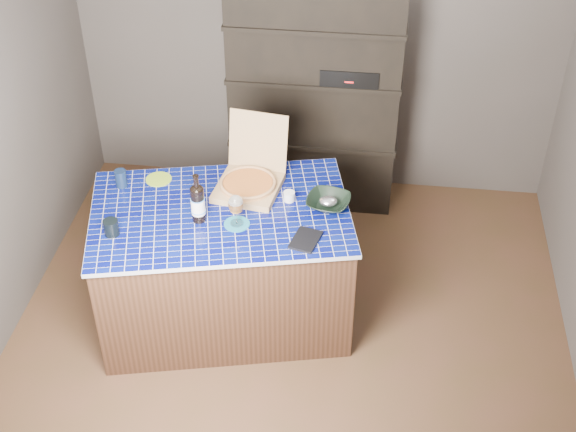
# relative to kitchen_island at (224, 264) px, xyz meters

# --- Properties ---
(room) EXTENTS (3.50, 3.50, 3.50)m
(room) POSITION_rel_kitchen_island_xyz_m (0.43, -0.16, 0.83)
(room) COLOR #513022
(room) RESTS_ON ground
(shelving_unit) EXTENTS (1.20, 0.41, 1.80)m
(shelving_unit) POSITION_rel_kitchen_island_xyz_m (0.43, 1.37, 0.48)
(shelving_unit) COLOR black
(shelving_unit) RESTS_ON floor
(kitchen_island) EXTENTS (1.70, 1.28, 0.84)m
(kitchen_island) POSITION_rel_kitchen_island_xyz_m (0.00, 0.00, 0.00)
(kitchen_island) COLOR #462A1B
(kitchen_island) RESTS_ON floor
(pizza_box) EXTENTS (0.43, 0.50, 0.41)m
(pizza_box) POSITION_rel_kitchen_island_xyz_m (0.14, 0.25, 0.48)
(pizza_box) COLOR tan
(pizza_box) RESTS_ON kitchen_island
(mead_bottle) EXTENTS (0.08, 0.08, 0.32)m
(mead_bottle) POSITION_rel_kitchen_island_xyz_m (-0.10, -0.10, 0.54)
(mead_bottle) COLOR black
(mead_bottle) RESTS_ON kitchen_island
(teal_trivet) EXTENTS (0.15, 0.15, 0.01)m
(teal_trivet) POSITION_rel_kitchen_island_xyz_m (0.12, -0.11, 0.42)
(teal_trivet) COLOR #196C84
(teal_trivet) RESTS_ON kitchen_island
(wine_glass) EXTENTS (0.09, 0.09, 0.20)m
(wine_glass) POSITION_rel_kitchen_island_xyz_m (0.12, -0.11, 0.56)
(wine_glass) COLOR white
(wine_glass) RESTS_ON teal_trivet
(tumbler) EXTENTS (0.09, 0.09, 0.10)m
(tumbler) POSITION_rel_kitchen_island_xyz_m (-0.57, -0.28, 0.47)
(tumbler) COLOR black
(tumbler) RESTS_ON kitchen_island
(dvd_case) EXTENTS (0.19, 0.23, 0.02)m
(dvd_case) POSITION_rel_kitchen_island_xyz_m (0.53, -0.21, 0.43)
(dvd_case) COLOR black
(dvd_case) RESTS_ON kitchen_island
(bowl) EXTENTS (0.30, 0.30, 0.06)m
(bowl) POSITION_rel_kitchen_island_xyz_m (0.63, 0.12, 0.45)
(bowl) COLOR black
(bowl) RESTS_ON kitchen_island
(foil_contents) EXTENTS (0.11, 0.09, 0.05)m
(foil_contents) POSITION_rel_kitchen_island_xyz_m (0.63, 0.12, 0.46)
(foil_contents) COLOR silver
(foil_contents) RESTS_ON bowl
(white_jar) EXTENTS (0.07, 0.07, 0.06)m
(white_jar) POSITION_rel_kitchen_island_xyz_m (0.39, 0.16, 0.45)
(white_jar) COLOR silver
(white_jar) RESTS_ON kitchen_island
(navy_cup) EXTENTS (0.07, 0.07, 0.11)m
(navy_cup) POSITION_rel_kitchen_island_xyz_m (-0.65, 0.18, 0.47)
(navy_cup) COLOR #0E1A32
(navy_cup) RESTS_ON kitchen_island
(green_trivet) EXTENTS (0.16, 0.16, 0.01)m
(green_trivet) POSITION_rel_kitchen_island_xyz_m (-0.44, 0.27, 0.42)
(green_trivet) COLOR #86AB24
(green_trivet) RESTS_ON kitchen_island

